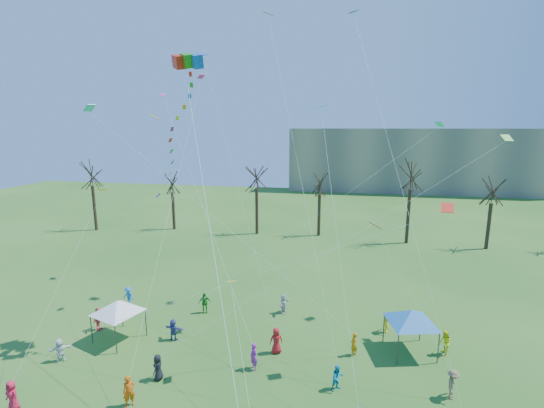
% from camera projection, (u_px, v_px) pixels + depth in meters
% --- Properties ---
extents(distant_building, '(60.00, 14.00, 15.00)m').
position_uv_depth(distant_building, '(416.00, 160.00, 91.89)').
color(distant_building, gray).
rests_on(distant_building, ground).
extents(bare_tree_row, '(69.77, 8.89, 11.39)m').
position_uv_depth(bare_tree_row, '(308.00, 187.00, 51.69)').
color(bare_tree_row, black).
rests_on(bare_tree_row, ground).
extents(big_box_kite, '(4.74, 7.17, 21.97)m').
position_uv_depth(big_box_kite, '(180.00, 138.00, 24.31)').
color(big_box_kite, red).
rests_on(big_box_kite, ground).
extents(canopy_tent_white, '(3.80, 3.80, 3.01)m').
position_uv_depth(canopy_tent_white, '(117.00, 307.00, 27.11)').
color(canopy_tent_white, '#3F3F44').
rests_on(canopy_tent_white, ground).
extents(canopy_tent_blue, '(4.02, 4.02, 3.10)m').
position_uv_depth(canopy_tent_blue, '(411.00, 317.00, 25.53)').
color(canopy_tent_blue, '#3F3F44').
rests_on(canopy_tent_blue, ground).
extents(festival_crowd, '(26.13, 14.83, 1.82)m').
position_uv_depth(festival_crowd, '(253.00, 349.00, 24.91)').
color(festival_crowd, red).
rests_on(festival_crowd, ground).
extents(small_kites_aloft, '(29.38, 18.14, 33.69)m').
position_uv_depth(small_kites_aloft, '(280.00, 139.00, 26.07)').
color(small_kites_aloft, '#FF9F0D').
rests_on(small_kites_aloft, ground).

